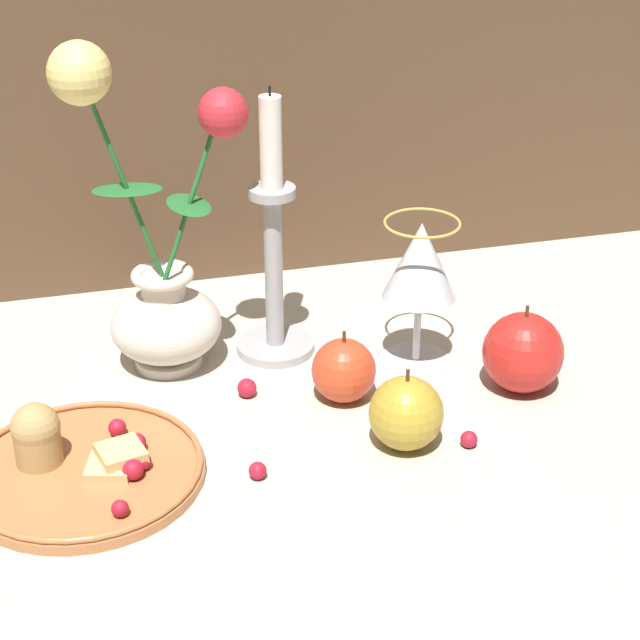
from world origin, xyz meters
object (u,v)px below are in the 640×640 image
at_px(candlestick, 273,261).
at_px(apple_at_table_edge, 523,352).
at_px(apple_beside_vase, 344,370).
at_px(apple_near_glass, 406,413).
at_px(plate_with_pastries, 79,464).
at_px(wine_glass, 420,266).
at_px(vase, 159,274).

xyz_separation_m(candlestick, apple_at_table_edge, (0.23, -0.14, -0.07)).
bearing_deg(apple_beside_vase, apple_near_glass, -70.59).
relative_size(apple_beside_vase, apple_near_glass, 0.93).
relative_size(plate_with_pastries, wine_glass, 1.34).
xyz_separation_m(plate_with_pastries, apple_beside_vase, (0.27, 0.07, 0.02)).
relative_size(wine_glass, apple_at_table_edge, 1.71).
xyz_separation_m(candlestick, apple_near_glass, (0.08, -0.21, -0.07)).
height_order(plate_with_pastries, wine_glass, wine_glass).
distance_m(plate_with_pastries, wine_glass, 0.40).
distance_m(apple_beside_vase, apple_at_table_edge, 0.19).
bearing_deg(apple_at_table_edge, candlestick, 148.06).
distance_m(candlestick, apple_near_glass, 0.24).
distance_m(vase, apple_near_glass, 0.30).
relative_size(plate_with_pastries, apple_beside_vase, 2.81).
bearing_deg(vase, plate_with_pastries, -119.44).
bearing_deg(candlestick, vase, -179.54).
relative_size(candlestick, apple_at_table_edge, 3.10).
distance_m(apple_beside_vase, apple_near_glass, 0.10).
height_order(wine_glass, apple_beside_vase, wine_glass).
distance_m(wine_glass, apple_near_glass, 0.18).
xyz_separation_m(vase, apple_near_glass, (0.20, -0.21, -0.07)).
height_order(vase, plate_with_pastries, vase).
height_order(candlestick, apple_at_table_edge, candlestick).
bearing_deg(apple_near_glass, vase, 133.63).
distance_m(candlestick, apple_at_table_edge, 0.28).
distance_m(vase, wine_glass, 0.27).
bearing_deg(apple_near_glass, wine_glass, 66.88).
bearing_deg(vase, apple_beside_vase, -34.52).
xyz_separation_m(vase, apple_beside_vase, (0.17, -0.11, -0.08)).
bearing_deg(apple_near_glass, plate_with_pastries, 174.71).
height_order(candlestick, apple_beside_vase, candlestick).
bearing_deg(apple_beside_vase, plate_with_pastries, -165.96).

